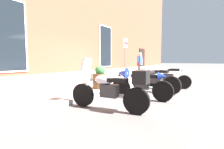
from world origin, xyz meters
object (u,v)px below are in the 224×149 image
Objects in this scene: motorcycle_blue_sport at (138,82)px; pedestrian_tan_coat at (140,64)px; pedestrian_blue_top at (140,63)px; motorcycle_white_sport at (165,75)px; parking_sign at (125,54)px; barrel_planter at (100,79)px; motorcycle_grey_naked at (154,80)px; motorcycle_silver_touring at (112,89)px.

pedestrian_tan_coat is (6.25, 2.75, 0.46)m from motorcycle_blue_sport.
motorcycle_blue_sport is 1.25× the size of pedestrian_blue_top.
parking_sign reaches higher than motorcycle_white_sport.
pedestrian_tan_coat is at bearing 9.13° from barrel_planter.
pedestrian_blue_top is 5.07m from barrel_planter.
motorcycle_white_sport is at bearing -136.10° from pedestrian_blue_top.
motorcycle_blue_sport is 1.39m from motorcycle_grey_naked.
parking_sign is (-2.85, -0.49, 0.54)m from pedestrian_blue_top.
pedestrian_tan_coat reaches higher than motorcycle_blue_sport.
parking_sign is at bearing 61.52° from motorcycle_grey_naked.
motorcycle_blue_sport is at bearing -156.25° from pedestrian_tan_coat.
motorcycle_silver_touring is at bearing 179.03° from motorcycle_white_sport.
motorcycle_silver_touring is 7.23m from pedestrian_blue_top.
pedestrian_blue_top reaches higher than motorcycle_silver_touring.
parking_sign reaches higher than pedestrian_blue_top.
parking_sign is at bearing 25.04° from motorcycle_silver_touring.
parking_sign is (-3.83, -0.89, 0.57)m from pedestrian_tan_coat.
pedestrian_blue_top is at bearing 9.72° from parking_sign.
motorcycle_white_sport is at bearing -0.97° from motorcycle_silver_touring.
motorcycle_blue_sport is 0.99× the size of motorcycle_white_sport.
motorcycle_grey_naked is 4.59m from pedestrian_blue_top.
motorcycle_grey_naked is 2.21× the size of barrel_planter.
motorcycle_silver_touring is 2.94m from motorcycle_grey_naked.
motorcycle_silver_touring reaches higher than motorcycle_grey_naked.
pedestrian_blue_top is (6.82, 2.34, 0.50)m from motorcycle_silver_touring.
motorcycle_grey_naked is at bearing -0.93° from motorcycle_silver_touring.
parking_sign is 2.43× the size of barrel_planter.
motorcycle_white_sport is at bearing -1.05° from motorcycle_grey_naked.
motorcycle_grey_naked is 2.15m from barrel_planter.
pedestrian_blue_top is at bearing 24.00° from motorcycle_blue_sport.
motorcycle_white_sport is at bearing -1.47° from motorcycle_blue_sport.
parking_sign reaches higher than motorcycle_grey_naked.
motorcycle_grey_naked is at bearing -118.48° from parking_sign.
motorcycle_white_sport is at bearing -80.15° from parking_sign.
pedestrian_blue_top reaches higher than motorcycle_grey_naked.
parking_sign is 2.41m from barrel_planter.
motorcycle_white_sport is at bearing -141.07° from pedestrian_tan_coat.
motorcycle_silver_touring is 1.04× the size of motorcycle_white_sport.
parking_sign reaches higher than motorcycle_blue_sport.
motorcycle_white_sport is 1.31× the size of pedestrian_tan_coat.
pedestrian_tan_coat reaches higher than motorcycle_white_sport.
pedestrian_tan_coat reaches higher than barrel_planter.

